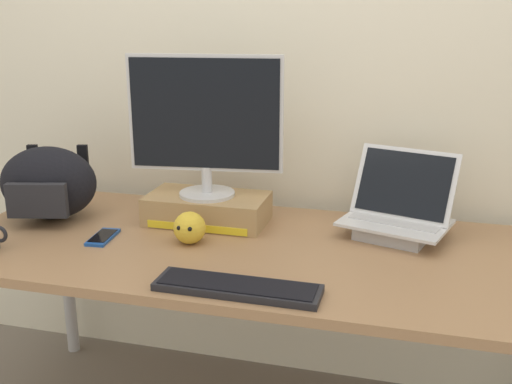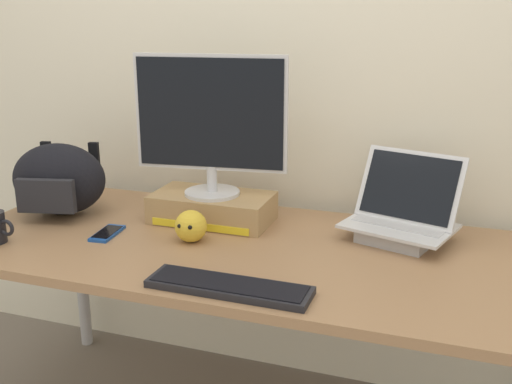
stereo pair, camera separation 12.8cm
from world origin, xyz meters
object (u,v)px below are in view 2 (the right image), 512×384
(toner_box_yellow, at_px, (212,208))
(plush_toy, at_px, (191,226))
(cell_phone, at_px, (107,233))
(open_laptop, at_px, (401,223))
(desktop_monitor, at_px, (211,122))
(external_keyboard, at_px, (229,287))
(messenger_backpack, at_px, (59,179))

(toner_box_yellow, distance_m, plush_toy, 0.21)
(cell_phone, bearing_deg, open_laptop, 11.03)
(open_laptop, bearing_deg, toner_box_yellow, -160.59)
(desktop_monitor, bearing_deg, toner_box_yellow, 92.58)
(toner_box_yellow, relative_size, plush_toy, 4.00)
(open_laptop, height_order, external_keyboard, open_laptop)
(external_keyboard, bearing_deg, toner_box_yellow, 117.76)
(desktop_monitor, bearing_deg, external_keyboard, -69.73)
(toner_box_yellow, bearing_deg, plush_toy, -86.69)
(cell_phone, height_order, plush_toy, plush_toy)
(plush_toy, bearing_deg, cell_phone, -172.64)
(messenger_backpack, height_order, cell_phone, messenger_backpack)
(toner_box_yellow, height_order, messenger_backpack, messenger_backpack)
(open_laptop, distance_m, plush_toy, 0.68)
(open_laptop, xyz_separation_m, cell_phone, (-0.93, -0.28, -0.05))
(desktop_monitor, distance_m, open_laptop, 0.72)
(open_laptop, relative_size, cell_phone, 2.50)
(desktop_monitor, bearing_deg, open_laptop, -4.25)
(messenger_backpack, height_order, plush_toy, messenger_backpack)
(open_laptop, distance_m, messenger_backpack, 1.22)
(messenger_backpack, xyz_separation_m, plush_toy, (0.57, -0.10, -0.08))
(plush_toy, bearing_deg, toner_box_yellow, 93.31)
(toner_box_yellow, xyz_separation_m, messenger_backpack, (-0.56, -0.11, 0.08))
(toner_box_yellow, distance_m, cell_phone, 0.37)
(messenger_backpack, bearing_deg, desktop_monitor, -3.42)
(toner_box_yellow, xyz_separation_m, open_laptop, (0.65, 0.03, 0.01))
(open_laptop, height_order, cell_phone, open_laptop)
(messenger_backpack, bearing_deg, cell_phone, -40.35)
(open_laptop, bearing_deg, external_keyboard, -109.57)
(desktop_monitor, relative_size, messenger_backpack, 1.38)
(desktop_monitor, height_order, messenger_backpack, desktop_monitor)
(desktop_monitor, xyz_separation_m, cell_phone, (-0.28, -0.24, -0.35))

